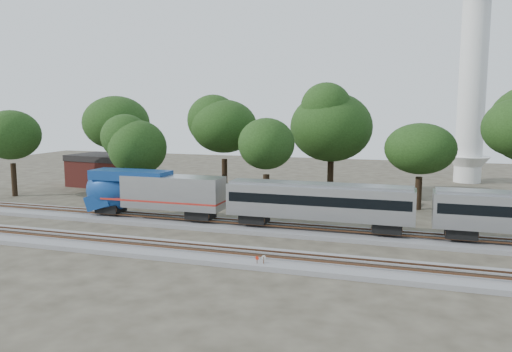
{
  "coord_description": "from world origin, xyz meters",
  "views": [
    {
      "loc": [
        16.28,
        -41.22,
        12.25
      ],
      "look_at": [
        1.65,
        5.0,
        5.61
      ],
      "focal_mm": 35.0,
      "sensor_mm": 36.0,
      "label": 1
    }
  ],
  "objects": [
    {
      "name": "tree_3",
      "position": [
        -8.54,
        22.78,
        9.72
      ],
      "size": [
        9.9,
        9.9,
        13.95
      ],
      "color": "black",
      "rests_on": "ground"
    },
    {
      "name": "tree_2",
      "position": [
        -16.83,
        14.03,
        7.23
      ],
      "size": [
        7.38,
        7.38,
        10.4
      ],
      "color": "black",
      "rests_on": "ground"
    },
    {
      "name": "tree_5",
      "position": [
        5.53,
        26.81,
        9.65
      ],
      "size": [
        9.82,
        9.82,
        13.85
      ],
      "color": "black",
      "rests_on": "ground"
    },
    {
      "name": "brick_building",
      "position": [
        -30.08,
        26.23,
        2.51
      ],
      "size": [
        11.12,
        8.44,
        4.98
      ],
      "rotation": [
        0.0,
        0.0,
        -0.11
      ],
      "color": "maroon",
      "rests_on": "ground"
    },
    {
      "name": "switch_lever",
      "position": [
        4.51,
        -5.44,
        0.15
      ],
      "size": [
        0.55,
        0.39,
        0.3
      ],
      "primitive_type": "cube",
      "rotation": [
        0.0,
        0.0,
        0.19
      ],
      "color": "#512D19",
      "rests_on": "ground"
    },
    {
      "name": "switch_stand_white",
      "position": [
        5.68,
        -5.79,
        0.67
      ],
      "size": [
        0.32,
        0.15,
        1.06
      ],
      "rotation": [
        0.0,
        0.0,
        0.36
      ],
      "color": "#512D19",
      "rests_on": "ground"
    },
    {
      "name": "tree_0",
      "position": [
        -36.68,
        14.19,
        8.54
      ],
      "size": [
        8.69,
        8.69,
        12.26
      ],
      "color": "black",
      "rests_on": "ground"
    },
    {
      "name": "tree_6",
      "position": [
        17.08,
        21.51,
        7.38
      ],
      "size": [
        7.52,
        7.52,
        10.61
      ],
      "color": "black",
      "rests_on": "ground"
    },
    {
      "name": "track_far",
      "position": [
        0.0,
        6.0,
        0.21
      ],
      "size": [
        160.0,
        5.0,
        0.73
      ],
      "color": "slate",
      "rests_on": "ground"
    },
    {
      "name": "tree_1",
      "position": [
        -25.4,
        22.52,
        10.08
      ],
      "size": [
        10.26,
        10.26,
        14.46
      ],
      "color": "black",
      "rests_on": "ground"
    },
    {
      "name": "tree_4",
      "position": [
        -0.43,
        15.68,
        7.99
      ],
      "size": [
        8.15,
        8.15,
        11.48
      ],
      "color": "black",
      "rests_on": "ground"
    },
    {
      "name": "ground",
      "position": [
        0.0,
        0.0,
        0.0
      ],
      "size": [
        160.0,
        160.0,
        0.0
      ],
      "primitive_type": "plane",
      "color": "#383328",
      "rests_on": "ground"
    },
    {
      "name": "switch_stand_red",
      "position": [
        5.18,
        -5.88,
        0.62
      ],
      "size": [
        0.3,
        0.12,
        0.97
      ],
      "rotation": [
        0.0,
        0.0,
        -0.32
      ],
      "color": "#512D19",
      "rests_on": "ground"
    },
    {
      "name": "track_near",
      "position": [
        0.0,
        -4.0,
        0.21
      ],
      "size": [
        160.0,
        5.0,
        0.73
      ],
      "color": "slate",
      "rests_on": "ground"
    }
  ]
}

